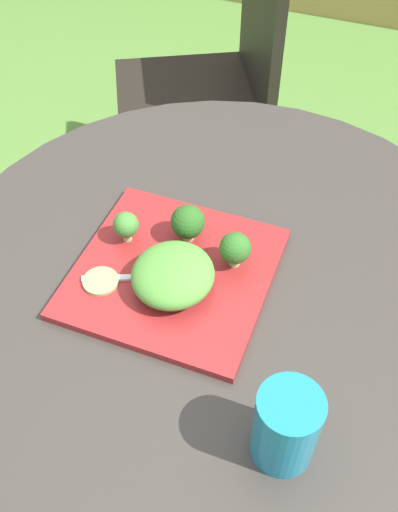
{
  "coord_description": "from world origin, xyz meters",
  "views": [
    {
      "loc": [
        0.18,
        -0.58,
        1.44
      ],
      "look_at": [
        -0.04,
        -0.02,
        0.77
      ],
      "focal_mm": 41.01,
      "sensor_mm": 36.0,
      "label": 1
    }
  ],
  "objects_px": {
    "patio_chair": "(221,68)",
    "salad_plate": "(173,273)",
    "fork": "(142,277)",
    "drinking_glass": "(285,429)"
  },
  "relations": [
    {
      "from": "salad_plate",
      "to": "fork",
      "type": "bearing_deg",
      "value": -139.28
    },
    {
      "from": "salad_plate",
      "to": "drinking_glass",
      "type": "distance_m",
      "value": 0.32
    },
    {
      "from": "patio_chair",
      "to": "salad_plate",
      "type": "xyz_separation_m",
      "value": [
        0.24,
        -0.93,
        0.21
      ]
    },
    {
      "from": "fork",
      "to": "salad_plate",
      "type": "bearing_deg",
      "value": 40.72
    },
    {
      "from": "drinking_glass",
      "to": "fork",
      "type": "relative_size",
      "value": 0.8
    },
    {
      "from": "salad_plate",
      "to": "fork",
      "type": "relative_size",
      "value": 2.02
    },
    {
      "from": "patio_chair",
      "to": "salad_plate",
      "type": "relative_size",
      "value": 3.01
    },
    {
      "from": "patio_chair",
      "to": "salad_plate",
      "type": "distance_m",
      "value": 0.99
    },
    {
      "from": "salad_plate",
      "to": "drinking_glass",
      "type": "relative_size",
      "value": 2.52
    },
    {
      "from": "patio_chair",
      "to": "fork",
      "type": "distance_m",
      "value": 1.01
    }
  ]
}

